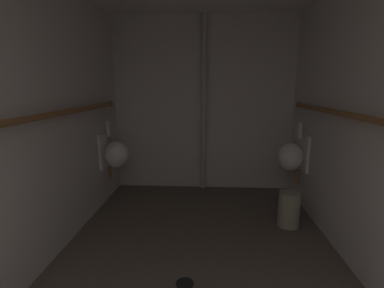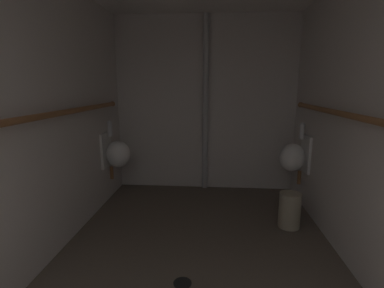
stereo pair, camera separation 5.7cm
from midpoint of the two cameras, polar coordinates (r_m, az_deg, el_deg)
The scene contains 11 objects.
floor at distance 2.55m, azimuth 1.55°, elevation -24.56°, with size 2.61×3.95×0.08m, color brown.
wall_left at distance 2.49m, azimuth -29.19°, elevation 4.10°, with size 0.06×3.95×2.41m, color silver.
wall_right at distance 2.39m, azimuth 34.11°, elevation 3.32°, with size 0.06×3.95×2.41m, color silver.
wall_back at distance 4.01m, azimuth 3.08°, elevation 7.88°, with size 2.61×0.06×2.41m, color silver.
urinal_left_mid at distance 3.69m, azimuth -14.59°, elevation -1.80°, with size 0.32×0.30×0.76m.
urinal_right_mid at distance 3.62m, azimuth 20.39°, elevation -2.40°, with size 0.32×0.30×0.76m.
supply_pipe_left at distance 2.42m, azimuth -27.66°, elevation 4.94°, with size 0.06×3.16×0.06m.
supply_pipe_right at distance 2.31m, azimuth 32.61°, elevation 4.17°, with size 0.06×3.17×0.06m.
standpipe_back_wall at distance 3.90m, azimuth 3.15°, elevation 7.77°, with size 0.08×0.08×2.36m, color #B2B2B2.
floor_drain at distance 2.38m, azimuth -1.19°, elevation -26.28°, with size 0.14×0.14×0.01m, color black.
waste_bin at distance 3.22m, azimuth 19.61°, elevation -12.48°, with size 0.22×0.22×0.37m, color #9E937A.
Camera 2 is at (0.12, -0.14, 1.47)m, focal length 26.39 mm.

